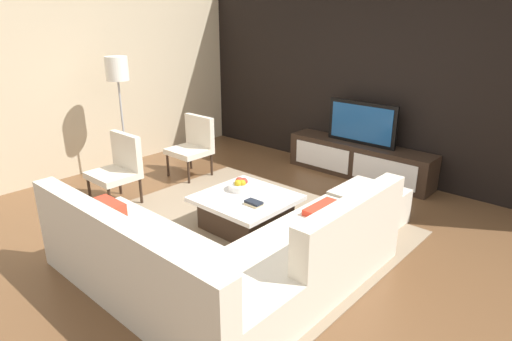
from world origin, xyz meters
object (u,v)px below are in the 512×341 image
object	(u,v)px
television	(362,123)
coffee_table	(246,211)
book_stack	(254,203)
media_console	(359,160)
fruit_bowl	(240,185)
accent_chair_far	(194,143)
accent_chair_near	(119,165)
ottoman	(369,207)
floor_lamp	(118,77)
sectional_couch	(221,259)

from	to	relation	value
television	coffee_table	size ratio (longest dim) A/B	1.08
coffee_table	book_stack	xyz separation A→B (m)	(0.22, -0.11, 0.20)
media_console	book_stack	bearing A→B (deg)	-87.12
fruit_bowl	accent_chair_far	size ratio (longest dim) A/B	0.32
accent_chair_near	accent_chair_far	world-z (taller)	same
media_console	television	size ratio (longest dim) A/B	2.08
television	accent_chair_near	size ratio (longest dim) A/B	1.20
ottoman	accent_chair_far	bearing A→B (deg)	-174.43
coffee_table	floor_lamp	distance (m)	2.70
television	ottoman	size ratio (longest dim) A/B	1.50
sectional_couch	fruit_bowl	size ratio (longest dim) A/B	8.72
sectional_couch	accent_chair_far	world-z (taller)	accent_chair_far
media_console	accent_chair_far	bearing A→B (deg)	-140.15
television	coffee_table	bearing A→B (deg)	-92.49
accent_chair_far	book_stack	xyz separation A→B (m)	(1.97, -0.87, -0.09)
sectional_couch	coffee_table	distance (m)	1.16
accent_chair_near	floor_lamp	size ratio (longest dim) A/B	0.50
sectional_couch	television	bearing A→B (deg)	99.05
media_console	floor_lamp	bearing A→B (deg)	-137.57
coffee_table	media_console	bearing A→B (deg)	87.51
television	accent_chair_near	distance (m)	3.35
accent_chair_near	ottoman	world-z (taller)	accent_chair_near
television	book_stack	xyz separation A→B (m)	(0.12, -2.41, -0.40)
floor_lamp	sectional_couch	bearing A→B (deg)	-18.16
ottoman	accent_chair_far	world-z (taller)	accent_chair_far
fruit_bowl	accent_chair_far	world-z (taller)	accent_chair_far
television	fruit_bowl	distance (m)	2.24
television	ottoman	world-z (taller)	television
book_stack	media_console	bearing A→B (deg)	92.88
floor_lamp	coffee_table	bearing A→B (deg)	-0.32
television	fruit_bowl	size ratio (longest dim) A/B	3.74
ottoman	sectional_couch	bearing A→B (deg)	-99.50
television	accent_chair_far	distance (m)	2.43
media_console	floor_lamp	size ratio (longest dim) A/B	1.26
ottoman	book_stack	xyz separation A→B (m)	(-0.73, -1.13, 0.20)
floor_lamp	accent_chair_far	world-z (taller)	floor_lamp
media_console	book_stack	size ratio (longest dim) A/B	11.83
sectional_couch	floor_lamp	distance (m)	3.38
coffee_table	floor_lamp	bearing A→B (deg)	179.68
accent_chair_near	book_stack	world-z (taller)	accent_chair_near
sectional_couch	ottoman	world-z (taller)	sectional_couch
coffee_table	book_stack	world-z (taller)	book_stack
book_stack	accent_chair_far	bearing A→B (deg)	156.31
television	ottoman	xyz separation A→B (m)	(0.85, -1.28, -0.60)
media_console	ottoman	world-z (taller)	media_console
accent_chair_near	ottoman	xyz separation A→B (m)	(2.63, 1.54, -0.29)
media_console	coffee_table	world-z (taller)	media_console
media_console	fruit_bowl	bearing A→B (deg)	-97.30
accent_chair_near	fruit_bowl	world-z (taller)	accent_chair_near
fruit_bowl	book_stack	world-z (taller)	fruit_bowl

